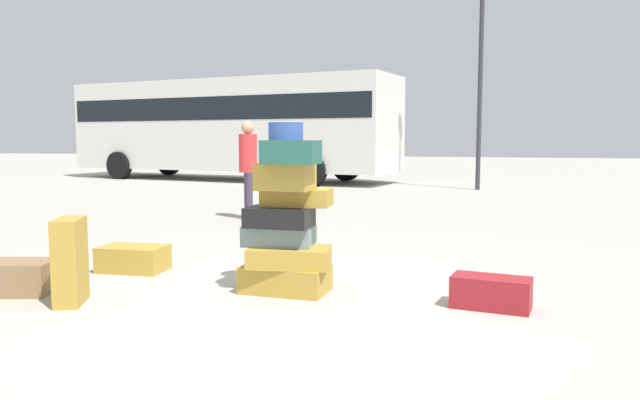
{
  "coord_description": "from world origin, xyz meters",
  "views": [
    {
      "loc": [
        1.63,
        -4.83,
        1.35
      ],
      "look_at": [
        -0.11,
        1.26,
        0.7
      ],
      "focal_mm": 34.34,
      "sensor_mm": 36.0,
      "label": 1
    }
  ],
  "objects_px": {
    "suitcase_tower": "(286,226)",
    "person_bearded_onlooker": "(248,161)",
    "suitcase_maroon_left_side": "(491,293)",
    "suitcase_tan_upright_blue": "(133,259)",
    "suitcase_tan_behind_tower": "(70,261)",
    "parked_bus": "(230,123)",
    "suitcase_brown_white_trunk": "(19,277)",
    "lamp_post": "(482,23)"
  },
  "relations": [
    {
      "from": "suitcase_tower",
      "to": "person_bearded_onlooker",
      "type": "relative_size",
      "value": 0.91
    },
    {
      "from": "suitcase_tower",
      "to": "suitcase_maroon_left_side",
      "type": "distance_m",
      "value": 1.79
    },
    {
      "from": "suitcase_tan_upright_blue",
      "to": "suitcase_tan_behind_tower",
      "type": "bearing_deg",
      "value": -84.09
    },
    {
      "from": "suitcase_tan_behind_tower",
      "to": "parked_bus",
      "type": "xyz_separation_m",
      "value": [
        -4.92,
        14.06,
        1.48
      ]
    },
    {
      "from": "suitcase_tower",
      "to": "suitcase_tan_behind_tower",
      "type": "bearing_deg",
      "value": -151.59
    },
    {
      "from": "suitcase_tan_behind_tower",
      "to": "parked_bus",
      "type": "height_order",
      "value": "parked_bus"
    },
    {
      "from": "suitcase_tower",
      "to": "suitcase_brown_white_trunk",
      "type": "relative_size",
      "value": 2.59
    },
    {
      "from": "suitcase_tan_behind_tower",
      "to": "suitcase_tan_upright_blue",
      "type": "distance_m",
      "value": 1.26
    },
    {
      "from": "suitcase_tan_behind_tower",
      "to": "parked_bus",
      "type": "bearing_deg",
      "value": 85.69
    },
    {
      "from": "suitcase_tower",
      "to": "suitcase_tan_behind_tower",
      "type": "distance_m",
      "value": 1.79
    },
    {
      "from": "person_bearded_onlooker",
      "to": "parked_bus",
      "type": "bearing_deg",
      "value": 177.03
    },
    {
      "from": "lamp_post",
      "to": "suitcase_tan_behind_tower",
      "type": "bearing_deg",
      "value": -103.11
    },
    {
      "from": "suitcase_tan_upright_blue",
      "to": "suitcase_maroon_left_side",
      "type": "xyz_separation_m",
      "value": [
        3.51,
        -0.42,
        -0.0
      ]
    },
    {
      "from": "suitcase_tower",
      "to": "suitcase_maroon_left_side",
      "type": "height_order",
      "value": "suitcase_tower"
    },
    {
      "from": "suitcase_tan_upright_blue",
      "to": "suitcase_maroon_left_side",
      "type": "distance_m",
      "value": 3.53
    },
    {
      "from": "suitcase_maroon_left_side",
      "to": "person_bearded_onlooker",
      "type": "relative_size",
      "value": 0.37
    },
    {
      "from": "suitcase_tan_behind_tower",
      "to": "lamp_post",
      "type": "relative_size",
      "value": 0.11
    },
    {
      "from": "suitcase_tan_upright_blue",
      "to": "person_bearded_onlooker",
      "type": "distance_m",
      "value": 4.17
    },
    {
      "from": "suitcase_tower",
      "to": "suitcase_tan_upright_blue",
      "type": "relative_size",
      "value": 2.28
    },
    {
      "from": "suitcase_maroon_left_side",
      "to": "suitcase_tower",
      "type": "bearing_deg",
      "value": -173.1
    },
    {
      "from": "suitcase_tan_upright_blue",
      "to": "lamp_post",
      "type": "height_order",
      "value": "lamp_post"
    },
    {
      "from": "suitcase_brown_white_trunk",
      "to": "lamp_post",
      "type": "relative_size",
      "value": 0.09
    },
    {
      "from": "suitcase_maroon_left_side",
      "to": "parked_bus",
      "type": "bearing_deg",
      "value": 130.25
    },
    {
      "from": "suitcase_tan_behind_tower",
      "to": "suitcase_tan_upright_blue",
      "type": "relative_size",
      "value": 1.08
    },
    {
      "from": "suitcase_brown_white_trunk",
      "to": "suitcase_tan_upright_blue",
      "type": "xyz_separation_m",
      "value": [
        0.45,
        1.06,
        -0.01
      ]
    },
    {
      "from": "lamp_post",
      "to": "parked_bus",
      "type": "bearing_deg",
      "value": 167.56
    },
    {
      "from": "person_bearded_onlooker",
      "to": "suitcase_maroon_left_side",
      "type": "bearing_deg",
      "value": 12.32
    },
    {
      "from": "suitcase_brown_white_trunk",
      "to": "parked_bus",
      "type": "height_order",
      "value": "parked_bus"
    },
    {
      "from": "person_bearded_onlooker",
      "to": "parked_bus",
      "type": "distance_m",
      "value": 9.81
    },
    {
      "from": "suitcase_brown_white_trunk",
      "to": "parked_bus",
      "type": "xyz_separation_m",
      "value": [
        -4.26,
        13.9,
        1.69
      ]
    },
    {
      "from": "suitcase_tower",
      "to": "person_bearded_onlooker",
      "type": "distance_m",
      "value": 4.96
    },
    {
      "from": "suitcase_brown_white_trunk",
      "to": "lamp_post",
      "type": "xyz_separation_m",
      "value": [
        3.53,
        12.18,
        4.12
      ]
    },
    {
      "from": "parked_bus",
      "to": "suitcase_tan_upright_blue",
      "type": "bearing_deg",
      "value": -60.2
    },
    {
      "from": "suitcase_tan_behind_tower",
      "to": "person_bearded_onlooker",
      "type": "xyz_separation_m",
      "value": [
        -0.64,
        5.28,
        0.62
      ]
    },
    {
      "from": "suitcase_tan_behind_tower",
      "to": "suitcase_brown_white_trunk",
      "type": "distance_m",
      "value": 0.71
    },
    {
      "from": "suitcase_tower",
      "to": "person_bearded_onlooker",
      "type": "height_order",
      "value": "person_bearded_onlooker"
    },
    {
      "from": "suitcase_tan_behind_tower",
      "to": "parked_bus",
      "type": "relative_size",
      "value": 0.06
    },
    {
      "from": "suitcase_tower",
      "to": "suitcase_tan_upright_blue",
      "type": "distance_m",
      "value": 1.87
    },
    {
      "from": "suitcase_brown_white_trunk",
      "to": "suitcase_tan_behind_tower",
      "type": "bearing_deg",
      "value": -29.98
    },
    {
      "from": "parked_bus",
      "to": "lamp_post",
      "type": "height_order",
      "value": "lamp_post"
    },
    {
      "from": "suitcase_tower",
      "to": "suitcase_tan_behind_tower",
      "type": "xyz_separation_m",
      "value": [
        -1.56,
        -0.85,
        -0.23
      ]
    },
    {
      "from": "suitcase_tan_behind_tower",
      "to": "suitcase_brown_white_trunk",
      "type": "bearing_deg",
      "value": 142.57
    }
  ]
}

